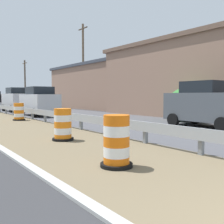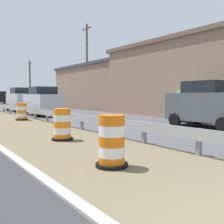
# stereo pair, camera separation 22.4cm
# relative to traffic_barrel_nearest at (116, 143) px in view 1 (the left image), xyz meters

# --- Properties ---
(guardrail_median) EXTENTS (0.18, 51.65, 0.71)m
(guardrail_median) POSITION_rel_traffic_barrel_nearest_xyz_m (2.38, -0.44, 0.00)
(guardrail_median) COLOR #999EA3
(guardrail_median) RESTS_ON ground
(traffic_barrel_nearest) EXTENTS (0.71, 0.71, 1.13)m
(traffic_barrel_nearest) POSITION_rel_traffic_barrel_nearest_xyz_m (0.00, 0.00, 0.00)
(traffic_barrel_nearest) COLOR orange
(traffic_barrel_nearest) RESTS_ON ground
(traffic_barrel_close) EXTENTS (0.73, 0.73, 1.10)m
(traffic_barrel_close) POSITION_rel_traffic_barrel_nearest_xyz_m (0.56, 3.73, -0.02)
(traffic_barrel_close) COLOR orange
(traffic_barrel_close) RESTS_ON ground
(traffic_barrel_mid) EXTENTS (0.75, 0.75, 1.07)m
(traffic_barrel_mid) POSITION_rel_traffic_barrel_nearest_xyz_m (1.56, 11.83, -0.03)
(traffic_barrel_mid) COLOR orange
(traffic_barrel_mid) RESTS_ON ground
(car_lead_near_lane) EXTENTS (2.05, 4.22, 2.18)m
(car_lead_near_lane) POSITION_rel_traffic_barrel_nearest_xyz_m (3.94, 14.60, 0.57)
(car_lead_near_lane) COLOR silver
(car_lead_near_lane) RESTS_ON ground
(car_lead_far_lane) EXTENTS (2.04, 4.14, 2.26)m
(car_lead_far_lane) POSITION_rel_traffic_barrel_nearest_xyz_m (4.14, 20.79, 0.61)
(car_lead_far_lane) COLOR silver
(car_lead_far_lane) RESTS_ON ground
(car_mid_far_lane) EXTENTS (2.05, 4.02, 2.23)m
(car_mid_far_lane) POSITION_rel_traffic_barrel_nearest_xyz_m (7.74, 2.87, 0.59)
(car_mid_far_lane) COLOR #4C5156
(car_mid_far_lane) RESTS_ON ground
(roadside_shop_near) EXTENTS (8.76, 15.37, 5.58)m
(roadside_shop_near) POSITION_rel_traffic_barrel_nearest_xyz_m (14.42, 7.30, 2.29)
(roadside_shop_near) COLOR #93705B
(roadside_shop_near) RESTS_ON ground
(roadside_shop_far) EXTENTS (8.11, 13.78, 5.09)m
(roadside_shop_far) POSITION_rel_traffic_barrel_nearest_xyz_m (14.89, 21.67, 2.04)
(roadside_shop_far) COLOR #93705B
(roadside_shop_far) RESTS_ON ground
(utility_pole_mid) EXTENTS (0.24, 1.80, 9.46)m
(utility_pole_mid) POSITION_rel_traffic_barrel_nearest_xyz_m (11.64, 21.13, 4.38)
(utility_pole_mid) COLOR brown
(utility_pole_mid) RESTS_ON ground
(utility_pole_far) EXTENTS (0.24, 1.80, 7.24)m
(utility_pole_far) POSITION_rel_traffic_barrel_nearest_xyz_m (10.80, 38.37, 3.26)
(utility_pole_far) COLOR brown
(utility_pole_far) RESTS_ON ground
(bush_roadside) EXTENTS (2.76, 2.76, 2.05)m
(bush_roadside) POSITION_rel_traffic_barrel_nearest_xyz_m (9.71, 5.31, 0.51)
(bush_roadside) COLOR #337533
(bush_roadside) RESTS_ON ground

